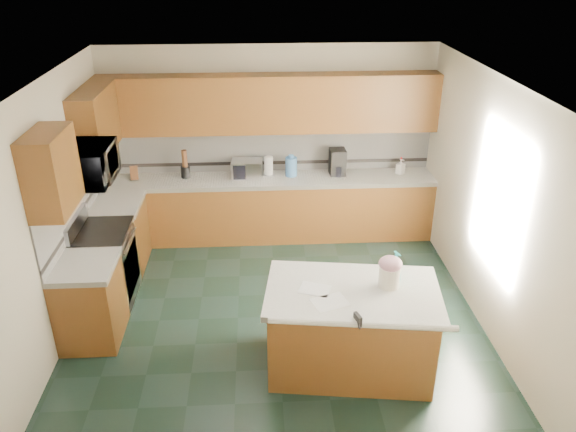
{
  "coord_description": "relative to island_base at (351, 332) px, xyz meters",
  "views": [
    {
      "loc": [
        -0.18,
        -5.32,
        3.89
      ],
      "look_at": [
        0.15,
        0.35,
        1.12
      ],
      "focal_mm": 35.0,
      "sensor_mm": 36.0,
      "label": 1
    }
  ],
  "objects": [
    {
      "name": "left_backsplash",
      "position": [
        -2.99,
        1.43,
        0.81
      ],
      "size": [
        0.02,
        2.3,
        0.63
      ],
      "primitive_type": "cube",
      "color": "silver",
      "rests_on": "wall_left"
    },
    {
      "name": "back_backsplash",
      "position": [
        -0.7,
        3.17,
        0.81
      ],
      "size": [
        4.6,
        0.02,
        0.63
      ],
      "primitive_type": "cube",
      "color": "silver",
      "rests_on": "back_countertop"
    },
    {
      "name": "toaster_oven_door",
      "position": [
        -1.03,
        2.8,
        0.61
      ],
      "size": [
        0.38,
        0.01,
        0.2
      ],
      "primitive_type": "cube",
      "color": "black",
      "rests_on": "toaster_oven"
    },
    {
      "name": "soap_bottle_island",
      "position": [
        0.42,
        0.12,
        0.66
      ],
      "size": [
        0.17,
        0.17,
        0.33
      ],
      "primitive_type": "imported",
      "rotation": [
        0.0,
        0.0,
        0.39
      ],
      "color": "#22B8BB",
      "rests_on": "island_top"
    },
    {
      "name": "water_jug_neck",
      "position": [
        -0.4,
        2.94,
        0.78
      ],
      "size": [
        0.08,
        0.08,
        0.04
      ],
      "primitive_type": "cylinder",
      "color": "#477EBE",
      "rests_on": "water_jug"
    },
    {
      "name": "wall_right",
      "position": [
        1.62,
        0.88,
        0.92
      ],
      "size": [
        0.04,
        4.6,
        2.7
      ],
      "primitive_type": "cube",
      "color": "beige",
      "rests_on": "ground"
    },
    {
      "name": "range_cooktop",
      "position": [
        -2.7,
        1.38,
        0.47
      ],
      "size": [
        0.62,
        0.78,
        0.04
      ],
      "primitive_type": "cube",
      "color": "black",
      "rests_on": "range_body"
    },
    {
      "name": "paper_towel_base",
      "position": [
        -0.72,
        2.98,
        0.5
      ],
      "size": [
        0.18,
        0.18,
        0.01
      ],
      "primitive_type": "cylinder",
      "color": "#B7B7BC",
      "rests_on": "back_countertop"
    },
    {
      "name": "ceiling",
      "position": [
        -0.7,
        0.88,
        2.27
      ],
      "size": [
        4.6,
        4.6,
        0.0
      ],
      "primitive_type": "plane",
      "color": "white",
      "rests_on": "ground"
    },
    {
      "name": "treat_jar_lid",
      "position": [
        0.35,
        0.05,
        0.74
      ],
      "size": [
        0.22,
        0.22,
        0.14
      ],
      "primitive_type": "ellipsoid",
      "color": "#CA8BA0",
      "rests_on": "treat_jar"
    },
    {
      "name": "clamp_body",
      "position": [
        -0.04,
        -0.47,
        0.5
      ],
      "size": [
        0.06,
        0.12,
        0.1
      ],
      "primitive_type": "cube",
      "rotation": [
        0.0,
        0.0,
        0.3
      ],
      "color": "black",
      "rests_on": "island_top"
    },
    {
      "name": "island_base",
      "position": [
        0.0,
        0.0,
        0.0
      ],
      "size": [
        1.66,
        1.09,
        0.86
      ],
      "primitive_type": "cube",
      "rotation": [
        0.0,
        0.0,
        -0.14
      ],
      "color": "#3B240C",
      "rests_on": "ground"
    },
    {
      "name": "left_base_cab_rear",
      "position": [
        -2.7,
        2.17,
        0.0
      ],
      "size": [
        0.6,
        0.82,
        0.86
      ],
      "primitive_type": "cube",
      "color": "#3B240C",
      "rests_on": "ground"
    },
    {
      "name": "range_handle",
      "position": [
        -2.38,
        1.38,
        0.35
      ],
      "size": [
        0.02,
        0.66,
        0.02
      ],
      "primitive_type": "cylinder",
      "rotation": [
        1.57,
        0.0,
        0.0
      ],
      "color": "#B7B7BC",
      "rests_on": "range_body"
    },
    {
      "name": "back_upper_cab",
      "position": [
        -0.7,
        3.02,
        1.51
      ],
      "size": [
        4.6,
        0.33,
        0.78
      ],
      "primitive_type": "cube",
      "color": "#3B240C",
      "rests_on": "wall_back"
    },
    {
      "name": "toaster_oven",
      "position": [
        -1.03,
        2.93,
        0.61
      ],
      "size": [
        0.44,
        0.32,
        0.24
      ],
      "primitive_type": "cube",
      "rotation": [
        0.0,
        0.0,
        -0.07
      ],
      "color": "#B7B7BC",
      "rests_on": "back_countertop"
    },
    {
      "name": "left_counter_rear",
      "position": [
        -2.7,
        2.17,
        0.46
      ],
      "size": [
        0.64,
        0.82,
        0.06
      ],
      "primitive_type": "cube",
      "color": "white",
      "rests_on": "left_base_cab_rear"
    },
    {
      "name": "back_countertop",
      "position": [
        -0.7,
        2.88,
        0.46
      ],
      "size": [
        4.6,
        0.64,
        0.06
      ],
      "primitive_type": "cube",
      "color": "white",
      "rests_on": "back_base_cab"
    },
    {
      "name": "left_counter_front",
      "position": [
        -2.7,
        0.64,
        0.46
      ],
      "size": [
        0.64,
        0.72,
        0.06
      ],
      "primitive_type": "cube",
      "color": "white",
      "rests_on": "left_base_cab_front"
    },
    {
      "name": "treat_jar_knob_end_r",
      "position": [
        0.39,
        0.05,
        0.79
      ],
      "size": [
        0.04,
        0.04,
        0.04
      ],
      "primitive_type": "sphere",
      "color": "tan",
      "rests_on": "treat_jar_lid"
    },
    {
      "name": "wall_back",
      "position": [
        -0.7,
        3.2,
        0.92
      ],
      "size": [
        4.6,
        0.04,
        2.7
      ],
      "primitive_type": "cube",
      "color": "beige",
      "rests_on": "ground"
    },
    {
      "name": "left_upper_cab_front",
      "position": [
        -2.83,
        0.64,
        1.51
      ],
      "size": [
        0.33,
        0.72,
        0.78
      ],
      "primitive_type": "cube",
      "color": "#3B240C",
      "rests_on": "wall_left"
    },
    {
      "name": "coffee_carafe",
      "position": [
        0.25,
        2.91,
        0.57
      ],
      "size": [
        0.15,
        0.15,
        0.15
      ],
      "primitive_type": "cylinder",
      "color": "black",
      "rests_on": "back_countertop"
    },
    {
      "name": "range_oven_door",
      "position": [
        -2.41,
        1.38,
        -0.03
      ],
      "size": [
        0.02,
        0.68,
        0.55
      ],
      "primitive_type": "cube",
      "color": "black",
      "rests_on": "range_body"
    },
    {
      "name": "range_body",
      "position": [
        -2.7,
        1.38,
        0.01
      ],
      "size": [
        0.6,
        0.76,
        0.88
      ],
      "primitive_type": "cube",
      "color": "#B7B7BC",
      "rests_on": "ground"
    },
    {
      "name": "microwave",
      "position": [
        -2.7,
        1.38,
        1.3
      ],
      "size": [
        0.5,
        0.73,
        0.41
      ],
      "primitive_type": "imported",
      "rotation": [
        0.0,
        0.0,
        1.57
      ],
      "color": "#B7B7BC",
      "rests_on": "wall_left"
    },
    {
      "name": "coffee_maker",
      "position": [
        0.25,
        2.96,
        0.67
      ],
      "size": [
        0.23,
        0.25,
        0.37
      ],
      "primitive_type": "cube",
      "rotation": [
        0.0,
        0.0,
        0.04
      ],
      "color": "black",
      "rests_on": "back_countertop"
    },
    {
      "name": "left_upper_cab_rear",
      "position": [
        -2.83,
        2.31,
        1.51
      ],
      "size": [
        0.33,
        1.09,
        0.78
      ],
      "primitive_type": "cube",
      "color": "#3B240C",
      "rests_on": "wall_left"
    },
    {
      "name": "floor",
      "position": [
        -0.7,
        0.88,
        -0.43
      ],
      "size": [
        4.6,
        4.6,
        0.0
      ],
      "primitive_type": "plane",
      "color": "black",
      "rests_on": "ground"
    },
    {
      "name": "treat_jar_knob",
      "position": [
        0.35,
        0.05,
        0.79
      ],
      "size": [
        0.07,
        0.03,
        0.03
      ],
      "primitive_type": "cylinder",
      "rotation": [
        0.0,
        1.57,
        0.0
      ],
      "color": "tan",
      "rests_on": "treat_jar_lid"
    },
    {
      "name": "paper_towel",
      "position": [
        -0.72,
        2.98,
        0.63
      ],
      "size": [
        0.12,
        0.12,
        0.27
      ],
      "primitive_type": "cylinder",
      "color": "white",
      "rests_on": "back_countertop"
    },
    {
      "name": "wall_front",
      "position": [
        -0.7,
        -1.44,
        0.92
      ],
      "size": [
        4.6,
        0.04,
        2.7
      ],
      "primitive_type": "cube",
      "color": "beige",
      "rests_on": "ground"
    },
    {
      "name": "treat_jar_knob_end_l",
      "position": [
        0.32,
        0.05,
        0.79
      ],
      "size": [
        0.04,
        0.04,
        0.04
      ],
      "primitive_type": "sphere",
      "color": "tan",
      "rests_on": "treat_jar_lid"
    },
    {
      "name": "paper_sheet_b",
      "position": [
        -0.36,
        0.03,
        0.49
      ],
      "size": [
        0.35,
        0.31,
        0.0
      ],
      "primitive_type": "cube",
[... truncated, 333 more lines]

